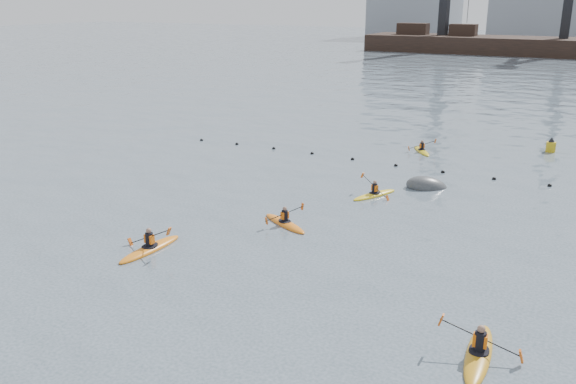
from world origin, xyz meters
The scene contains 10 objects.
ground centered at (0.00, 0.00, 0.00)m, with size 400.00×400.00×0.00m, color #3A4C55.
float_line centered at (-0.50, 22.53, 0.03)m, with size 33.24×0.73×0.24m.
barge_pier centered at (-0.22, 110.00, 1.89)m, with size 72.00×19.30×29.50m.
kayaker_0 centered at (-6.76, 4.68, 0.11)m, with size 2.44×3.53×1.39m.
kayaker_1 centered at (7.02, 3.07, 0.11)m, with size 2.48×3.67×1.28m.
kayaker_2 centered at (-3.24, 10.01, 0.10)m, with size 3.05×2.03×1.00m.
kayaker_3 centered at (-1.07, 16.06, 0.09)m, with size 1.96×2.99×1.19m.
kayaker_5 centered at (-1.64, 26.85, 0.09)m, with size 2.07×2.71×0.99m.
mooring_buoy centered at (0.98, 18.90, 0.00)m, with size 2.42×1.43×1.21m, color #3C3F41.
nav_buoy centered at (6.15, 31.00, 0.36)m, with size 0.64×0.64×1.17m.
Camera 1 is at (9.43, -13.35, 10.07)m, focal length 38.00 mm.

